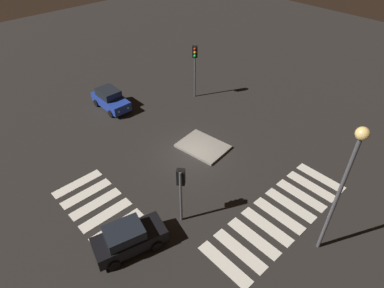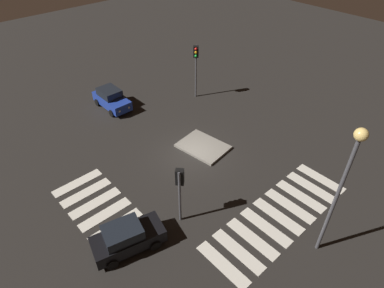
% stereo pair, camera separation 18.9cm
% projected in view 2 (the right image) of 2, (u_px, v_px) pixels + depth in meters
% --- Properties ---
extents(ground_plane, '(80.00, 80.00, 0.00)m').
position_uv_depth(ground_plane, '(192.00, 155.00, 23.12)').
color(ground_plane, black).
extents(traffic_island, '(3.72, 2.99, 0.18)m').
position_uv_depth(traffic_island, '(203.00, 146.00, 23.75)').
color(traffic_island, gray).
rests_on(traffic_island, ground).
extents(car_blue, '(3.85, 1.82, 1.67)m').
position_uv_depth(car_blue, '(111.00, 99.00, 27.72)').
color(car_blue, '#1E389E').
rests_on(car_blue, ground).
extents(car_black, '(2.42, 3.96, 1.63)m').
position_uv_depth(car_black, '(127.00, 237.00, 16.69)').
color(car_black, black).
rests_on(car_black, ground).
extents(traffic_light_east, '(0.54, 0.53, 3.64)m').
position_uv_depth(traffic_light_east, '(180.00, 183.00, 17.04)').
color(traffic_light_east, '#47474C').
rests_on(traffic_light_east, ground).
extents(traffic_light_west, '(0.54, 0.54, 4.78)m').
position_uv_depth(traffic_light_west, '(196.00, 59.00, 27.38)').
color(traffic_light_west, '#47474C').
rests_on(traffic_light_west, ground).
extents(street_lamp, '(0.56, 0.56, 7.63)m').
position_uv_depth(street_lamp, '(345.00, 175.00, 13.96)').
color(street_lamp, '#47474C').
rests_on(street_lamp, ground).
extents(crosswalk_near, '(6.45, 3.20, 0.02)m').
position_uv_depth(crosswalk_near, '(100.00, 208.00, 19.24)').
color(crosswalk_near, silver).
rests_on(crosswalk_near, ground).
extents(crosswalk_side, '(3.20, 9.90, 0.02)m').
position_uv_depth(crosswalk_side, '(278.00, 216.00, 18.80)').
color(crosswalk_side, silver).
rests_on(crosswalk_side, ground).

